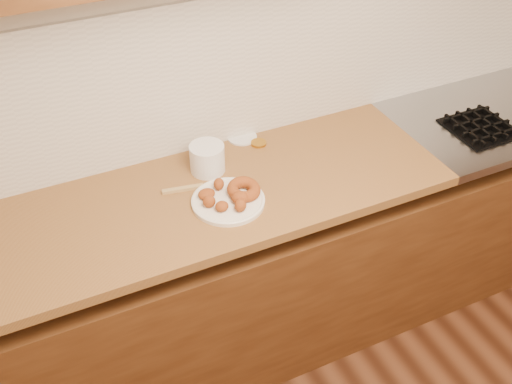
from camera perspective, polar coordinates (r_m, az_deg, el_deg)
wall_back at (r=2.33m, az=1.33°, el=15.60°), size 4.00×0.02×2.70m
base_cabinet at (r=2.65m, az=4.00°, el=-6.50°), size 3.60×0.60×0.77m
butcher_block at (r=2.14m, az=-10.90°, el=-2.38°), size 2.30×0.62×0.04m
backsplash at (r=2.38m, az=1.41°, el=12.18°), size 3.60×0.02×0.60m
donut_plate at (r=2.13m, az=-2.66°, el=-0.88°), size 0.26×0.26×0.01m
ring_donut at (r=2.14m, az=-1.19°, el=0.26°), size 0.17×0.17×0.05m
fried_dough_chunks at (r=2.10m, az=-3.04°, el=-0.55°), size 0.17×0.21×0.05m
plastic_tub at (r=2.26m, az=-4.66°, el=3.22°), size 0.17×0.17×0.11m
tub_lid at (r=2.47m, az=-1.34°, el=5.25°), size 0.13×0.13×0.01m
brass_jar_lid at (r=2.43m, az=0.25°, el=4.67°), size 0.07×0.07×0.01m
wooden_utensil at (r=2.20m, az=-6.97°, el=0.30°), size 0.15×0.05×0.01m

